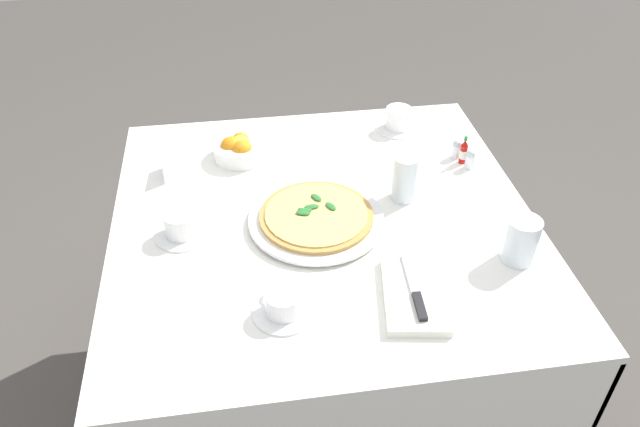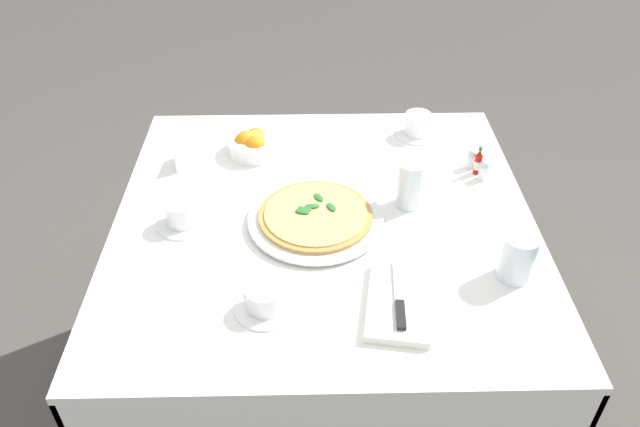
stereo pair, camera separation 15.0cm
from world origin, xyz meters
TOP-DOWN VIEW (x-y plane):
  - ground_plane at (0.00, 0.00)m, footprint 8.00×8.00m
  - dining_table at (0.00, 0.00)m, footprint 1.03×1.03m
  - pizza_plate at (-0.02, 0.02)m, footprint 0.33×0.33m
  - pizza at (-0.02, 0.02)m, footprint 0.28×0.28m
  - coffee_cup_far_left at (-0.02, 0.34)m, footprint 0.13×0.13m
  - coffee_cup_far_right at (-0.30, 0.13)m, footprint 0.13×0.13m
  - coffee_cup_right_edge at (0.39, -0.29)m, footprint 0.13×0.13m
  - water_glass_left_edge at (-0.22, -0.41)m, footprint 0.08×0.08m
  - water_glass_near_left at (0.05, -0.21)m, footprint 0.07×0.07m
  - napkin_folded at (-0.30, -0.15)m, footprint 0.24×0.16m
  - dinner_knife at (-0.30, -0.15)m, footprint 0.20×0.03m
  - citrus_bowl at (0.30, 0.19)m, footprint 0.15×0.15m
  - hot_sauce_bottle at (0.18, -0.42)m, footprint 0.02×0.02m
  - salt_shaker at (0.21, -0.41)m, footprint 0.03×0.03m
  - pepper_shaker at (0.16, -0.43)m, footprint 0.03×0.03m
  - menu_card at (0.24, 0.39)m, footprint 0.09×0.01m

SIDE VIEW (x-z plane):
  - ground_plane at x=0.00m, z-range 0.00..0.00m
  - dining_table at x=0.00m, z-range 0.23..0.97m
  - napkin_folded at x=-0.30m, z-range 0.74..0.76m
  - pizza_plate at x=-0.02m, z-range 0.74..0.76m
  - dinner_knife at x=-0.30m, z-range 0.76..0.77m
  - pizza at x=-0.02m, z-range 0.76..0.78m
  - salt_shaker at x=0.21m, z-range 0.74..0.80m
  - pepper_shaker at x=0.16m, z-range 0.74..0.80m
  - coffee_cup_far_right at x=-0.30m, z-range 0.74..0.80m
  - citrus_bowl at x=0.30m, z-range 0.74..0.80m
  - coffee_cup_far_left at x=-0.02m, z-range 0.74..0.80m
  - menu_card at x=0.24m, z-range 0.74..0.80m
  - coffee_cup_right_edge at x=0.39m, z-range 0.74..0.81m
  - hot_sauce_bottle at x=0.18m, z-range 0.73..0.82m
  - water_glass_left_edge at x=-0.22m, z-range 0.73..0.84m
  - water_glass_near_left at x=0.05m, z-range 0.74..0.86m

